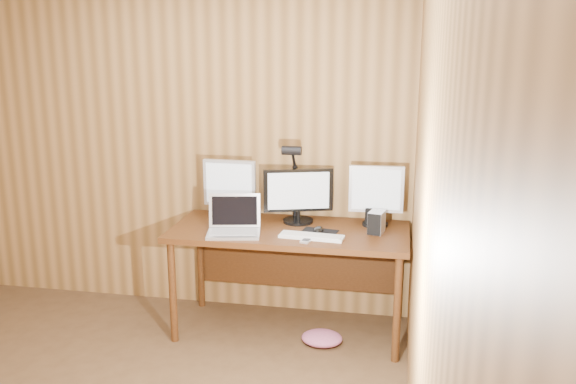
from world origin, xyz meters
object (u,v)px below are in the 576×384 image
(keyboard, at_px, (312,236))
(desk_lamp, at_px, (293,171))
(hard_drive, at_px, (376,222))
(phone, at_px, (307,240))
(mouse, at_px, (318,230))
(desk, at_px, (291,243))
(monitor_center, at_px, (298,195))
(speaker, at_px, (369,217))
(monitor_left, at_px, (230,188))
(monitor_right, at_px, (376,194))
(laptop, at_px, (234,224))

(keyboard, xyz_separation_m, desk_lamp, (-0.18, 0.35, 0.35))
(hard_drive, distance_m, phone, 0.50)
(phone, distance_m, desk_lamp, 0.58)
(mouse, bearing_deg, keyboard, -100.51)
(desk, distance_m, phone, 0.37)
(mouse, height_order, hard_drive, hard_drive)
(monitor_center, distance_m, phone, 0.46)
(speaker, bearing_deg, desk_lamp, 178.67)
(phone, distance_m, speaker, 0.55)
(desk, bearing_deg, keyboard, -53.01)
(monitor_left, relative_size, mouse, 3.86)
(mouse, relative_size, phone, 0.94)
(desk, xyz_separation_m, desk_lamp, (-0.01, 0.11, 0.48))
(hard_drive, relative_size, phone, 1.29)
(monitor_left, relative_size, speaker, 3.32)
(monitor_right, height_order, speaker, monitor_right)
(desk, xyz_separation_m, phone, (0.16, -0.31, 0.13))
(hard_drive, bearing_deg, monitor_center, 177.57)
(laptop, distance_m, keyboard, 0.52)
(hard_drive, height_order, speaker, hard_drive)
(desk, height_order, laptop, laptop)
(monitor_right, relative_size, phone, 3.57)
(monitor_center, bearing_deg, hard_drive, -31.71)
(laptop, relative_size, desk_lamp, 0.66)
(keyboard, bearing_deg, hard_drive, 29.30)
(monitor_center, distance_m, laptop, 0.51)
(keyboard, bearing_deg, monitor_center, 118.90)
(desk, xyz_separation_m, monitor_left, (-0.46, 0.09, 0.35))
(monitor_left, relative_size, monitor_right, 1.02)
(desk, xyz_separation_m, monitor_right, (0.57, 0.12, 0.35))
(desk, height_order, mouse, mouse)
(laptop, height_order, keyboard, laptop)
(monitor_center, xyz_separation_m, laptop, (-0.38, -0.31, -0.13))
(laptop, bearing_deg, hard_drive, -1.09)
(mouse, bearing_deg, desk_lamp, 136.04)
(monitor_center, bearing_deg, desk_lamp, 134.50)
(monitor_center, distance_m, monitor_right, 0.53)
(monitor_center, distance_m, mouse, 0.33)
(mouse, bearing_deg, laptop, -166.25)
(hard_drive, bearing_deg, laptop, -157.66)
(monitor_right, relative_size, mouse, 3.78)
(desk, height_order, speaker, speaker)
(hard_drive, bearing_deg, monitor_right, 107.62)
(monitor_left, distance_m, phone, 0.76)
(monitor_left, height_order, speaker, monitor_left)
(hard_drive, xyz_separation_m, desk_lamp, (-0.59, 0.17, 0.29))
(laptop, height_order, phone, laptop)
(speaker, bearing_deg, phone, -131.71)
(monitor_right, distance_m, desk_lamp, 0.59)
(desk, relative_size, phone, 13.66)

